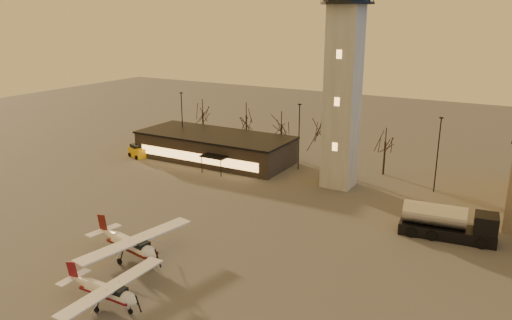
# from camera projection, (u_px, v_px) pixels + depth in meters

# --- Properties ---
(ground) EXTENTS (220.00, 220.00, 0.00)m
(ground) POSITION_uv_depth(u_px,v_px,m) (217.00, 282.00, 44.18)
(ground) COLOR #474341
(ground) RESTS_ON ground
(control_tower) EXTENTS (6.80, 6.80, 32.60)m
(control_tower) POSITION_uv_depth(u_px,v_px,m) (344.00, 66.00, 64.55)
(control_tower) COLOR gray
(control_tower) RESTS_ON ground
(terminal) EXTENTS (25.40, 12.20, 4.30)m
(terminal) POSITION_uv_depth(u_px,v_px,m) (215.00, 147.00, 80.68)
(terminal) COLOR black
(terminal) RESTS_ON ground
(light_poles) EXTENTS (58.50, 12.25, 10.14)m
(light_poles) POSITION_uv_depth(u_px,v_px,m) (346.00, 147.00, 68.23)
(light_poles) COLOR black
(light_poles) RESTS_ON ground
(tree_row) EXTENTS (37.20, 9.20, 8.80)m
(tree_row) POSITION_uv_depth(u_px,v_px,m) (281.00, 121.00, 81.64)
(tree_row) COLOR black
(tree_row) RESTS_ON ground
(cessna_front) EXTENTS (8.38, 10.60, 2.93)m
(cessna_front) POSITION_uv_depth(u_px,v_px,m) (111.00, 295.00, 40.27)
(cessna_front) COLOR silver
(cessna_front) RESTS_ON ground
(cessna_rear) EXTENTS (9.98, 12.57, 3.45)m
(cessna_rear) POSITION_uv_depth(u_px,v_px,m) (134.00, 249.00, 47.79)
(cessna_rear) COLOR silver
(cessna_rear) RESTS_ON ground
(fuel_truck) EXTENTS (9.95, 4.05, 3.60)m
(fuel_truck) POSITION_uv_depth(u_px,v_px,m) (447.00, 225.00, 52.68)
(fuel_truck) COLOR black
(fuel_truck) RESTS_ON ground
(service_cart) EXTENTS (3.77, 2.98, 2.14)m
(service_cart) POSITION_uv_depth(u_px,v_px,m) (138.00, 152.00, 82.68)
(service_cart) COLOR #F0B30E
(service_cart) RESTS_ON ground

